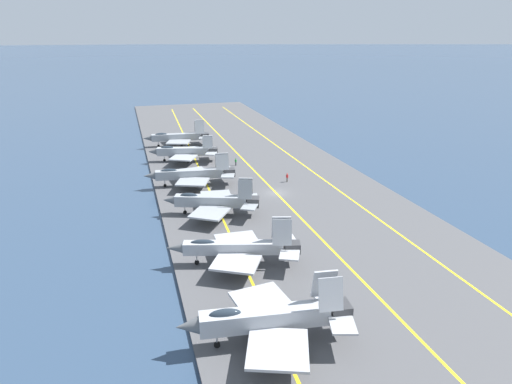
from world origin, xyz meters
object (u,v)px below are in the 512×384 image
(parked_jet_second, at_px, (237,247))
(parked_jet_sixth, at_px, (178,137))
(parked_jet_third, at_px, (213,201))
(crew_green_vest, at_px, (236,162))
(parked_jet_fourth, at_px, (192,174))
(crew_red_vest, at_px, (287,177))
(parked_jet_nearest, at_px, (268,318))
(parked_jet_fifth, at_px, (184,151))

(parked_jet_second, xyz_separation_m, parked_jet_sixth, (66.20, -0.51, -0.03))
(parked_jet_third, bearing_deg, parked_jet_second, 179.26)
(parked_jet_sixth, xyz_separation_m, crew_green_vest, (-22.00, -10.04, -1.44))
(parked_jet_fourth, height_order, crew_red_vest, parked_jet_fourth)
(parked_jet_third, height_order, parked_jet_sixth, parked_jet_sixth)
(parked_jet_nearest, distance_m, parked_jet_second, 15.87)
(parked_jet_fifth, bearing_deg, parked_jet_nearest, 179.10)
(parked_jet_nearest, bearing_deg, parked_jet_fourth, -0.08)
(parked_jet_second, height_order, crew_green_vest, parked_jet_second)
(crew_red_vest, bearing_deg, parked_jet_nearest, 158.09)
(crew_green_vest, height_order, crew_red_vest, crew_red_vest)
(parked_jet_nearest, bearing_deg, parked_jet_sixth, -0.98)
(parked_jet_second, height_order, parked_jet_fifth, parked_jet_second)
(crew_red_vest, bearing_deg, parked_jet_second, 149.71)
(parked_jet_nearest, relative_size, parked_jet_fourth, 0.96)
(parked_jet_second, relative_size, crew_green_vest, 10.13)
(parked_jet_nearest, bearing_deg, parked_jet_third, -1.93)
(parked_jet_nearest, height_order, parked_jet_sixth, parked_jet_nearest)
(parked_jet_second, bearing_deg, parked_jet_sixth, -0.44)
(parked_jet_fourth, xyz_separation_m, crew_red_vest, (-2.90, -18.41, -1.39))
(parked_jet_nearest, distance_m, parked_jet_third, 33.22)
(parked_jet_third, xyz_separation_m, parked_jet_fourth, (15.65, 1.05, 0.01))
(parked_jet_third, xyz_separation_m, parked_jet_sixth, (48.84, -0.29, 0.00))
(parked_jet_third, relative_size, parked_jet_fourth, 0.90)
(parked_jet_nearest, relative_size, crew_green_vest, 10.03)
(parked_jet_nearest, xyz_separation_m, parked_jet_third, (33.20, -1.12, -0.33))
(parked_jet_third, distance_m, parked_jet_fifth, 33.48)
(parked_jet_fifth, height_order, crew_green_vest, parked_jet_fifth)
(parked_jet_fourth, height_order, parked_jet_sixth, parked_jet_sixth)
(parked_jet_nearest, distance_m, parked_jet_fourth, 48.85)
(crew_red_vest, bearing_deg, parked_jet_fifth, 40.06)
(crew_green_vest, xyz_separation_m, crew_red_vest, (-14.09, -7.03, 0.06))
(parked_jet_third, xyz_separation_m, parked_jet_fifth, (33.48, 0.08, -0.02))
(parked_jet_second, distance_m, parked_jet_fourth, 33.02)
(parked_jet_fourth, distance_m, crew_red_vest, 18.69)
(parked_jet_nearest, relative_size, parked_jet_sixth, 1.00)
(parked_jet_nearest, height_order, crew_red_vest, parked_jet_nearest)
(parked_jet_nearest, height_order, parked_jet_fourth, parked_jet_nearest)
(parked_jet_fifth, xyz_separation_m, crew_red_vest, (-20.73, -17.43, -1.36))
(parked_jet_fifth, height_order, parked_jet_sixth, parked_jet_sixth)
(parked_jet_nearest, height_order, parked_jet_second, parked_jet_nearest)
(parked_jet_nearest, bearing_deg, crew_green_vest, -10.80)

